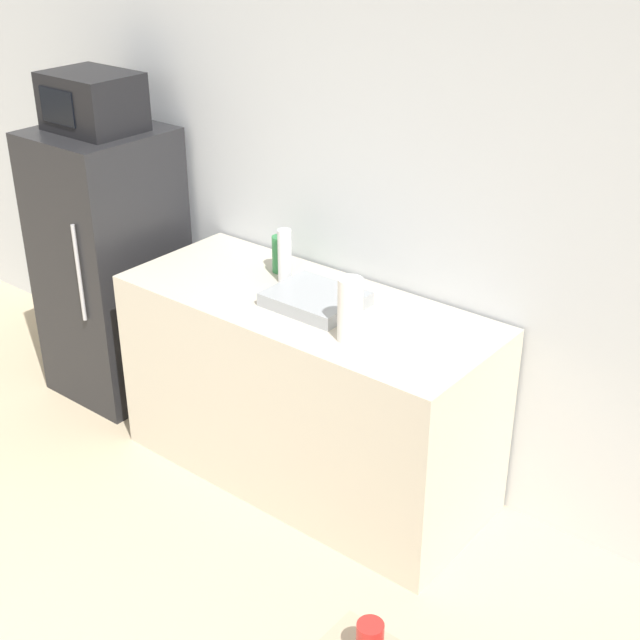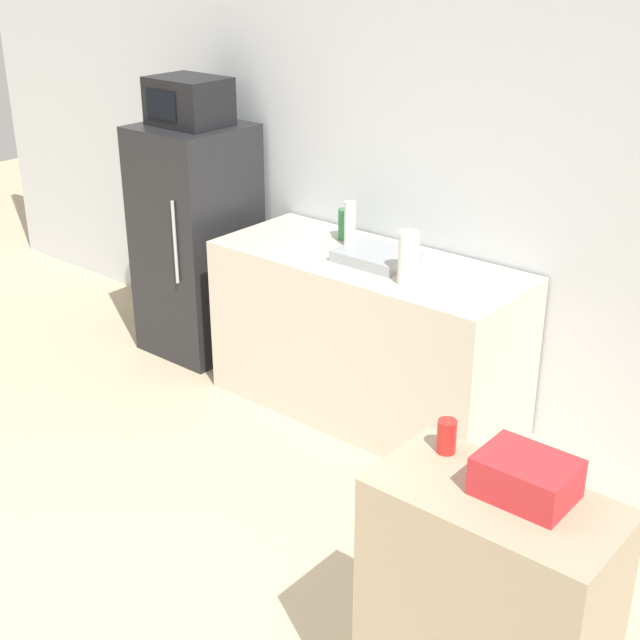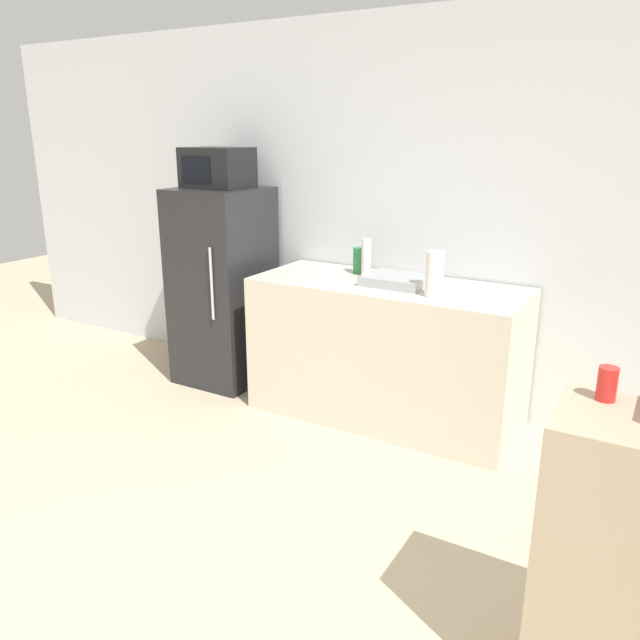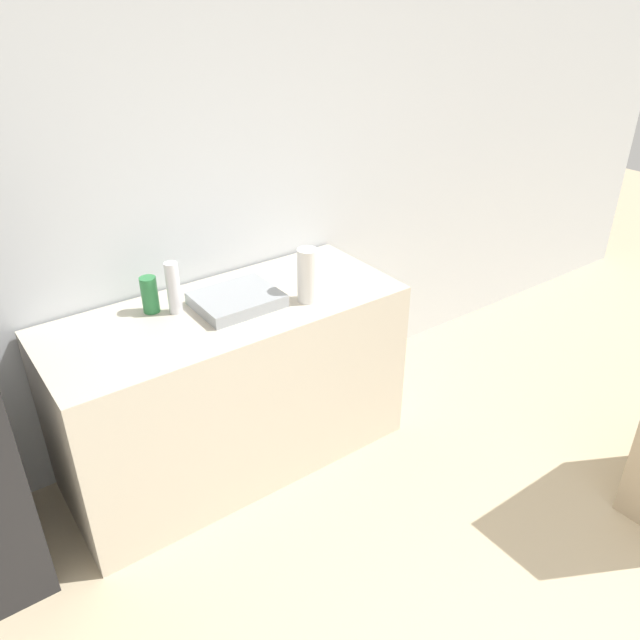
{
  "view_description": "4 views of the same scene",
  "coord_description": "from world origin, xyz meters",
  "px_view_note": "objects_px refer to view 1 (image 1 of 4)",
  "views": [
    {
      "loc": [
        2.16,
        -0.25,
        2.62
      ],
      "look_at": [
        0.39,
        1.96,
        1.18
      ],
      "focal_mm": 50.0,
      "sensor_mm": 36.0,
      "label": 1
    },
    {
      "loc": [
        2.57,
        -1.16,
        2.55
      ],
      "look_at": [
        0.17,
        1.73,
        0.89
      ],
      "focal_mm": 50.0,
      "sensor_mm": 36.0,
      "label": 2
    },
    {
      "loc": [
        1.49,
        -1.1,
        1.86
      ],
      "look_at": [
        -0.17,
        1.73,
        0.86
      ],
      "focal_mm": 35.0,
      "sensor_mm": 36.0,
      "label": 3
    },
    {
      "loc": [
        -1.28,
        0.06,
        2.34
      ],
      "look_at": [
        0.18,
        2.07,
        0.94
      ],
      "focal_mm": 35.0,
      "sensor_mm": 36.0,
      "label": 4
    }
  ],
  "objects_px": {
    "bottle_short": "(280,254)",
    "paper_towel_roll": "(350,310)",
    "bottle_tall": "(285,256)",
    "microwave": "(92,102)",
    "refrigerator": "(111,265)"
  },
  "relations": [
    {
      "from": "refrigerator",
      "to": "microwave",
      "type": "xyz_separation_m",
      "value": [
        -0.0,
        -0.0,
        0.87
      ]
    },
    {
      "from": "refrigerator",
      "to": "microwave",
      "type": "height_order",
      "value": "microwave"
    },
    {
      "from": "bottle_short",
      "to": "bottle_tall",
      "type": "bearing_deg",
      "value": -38.89
    },
    {
      "from": "bottle_short",
      "to": "paper_towel_roll",
      "type": "xyz_separation_m",
      "value": [
        0.67,
        -0.34,
        0.05
      ]
    },
    {
      "from": "refrigerator",
      "to": "bottle_tall",
      "type": "bearing_deg",
      "value": 5.16
    },
    {
      "from": "refrigerator",
      "to": "bottle_tall",
      "type": "height_order",
      "value": "refrigerator"
    },
    {
      "from": "microwave",
      "to": "bottle_short",
      "type": "xyz_separation_m",
      "value": [
        1.05,
        0.18,
        -0.59
      ]
    },
    {
      "from": "bottle_short",
      "to": "paper_towel_roll",
      "type": "height_order",
      "value": "paper_towel_roll"
    },
    {
      "from": "refrigerator",
      "to": "paper_towel_roll",
      "type": "relative_size",
      "value": 5.41
    },
    {
      "from": "bottle_tall",
      "to": "bottle_short",
      "type": "xyz_separation_m",
      "value": [
        -0.09,
        0.07,
        -0.04
      ]
    },
    {
      "from": "microwave",
      "to": "bottle_tall",
      "type": "height_order",
      "value": "microwave"
    },
    {
      "from": "microwave",
      "to": "bottle_short",
      "type": "height_order",
      "value": "microwave"
    },
    {
      "from": "bottle_tall",
      "to": "paper_towel_roll",
      "type": "bearing_deg",
      "value": -25.03
    },
    {
      "from": "refrigerator",
      "to": "bottle_short",
      "type": "relative_size",
      "value": 8.27
    },
    {
      "from": "microwave",
      "to": "paper_towel_roll",
      "type": "xyz_separation_m",
      "value": [
        1.72,
        -0.16,
        -0.55
      ]
    }
  ]
}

